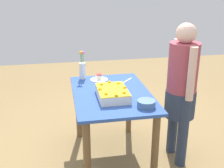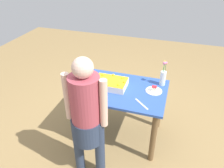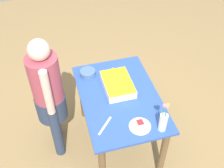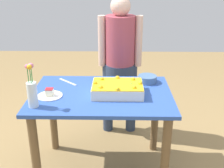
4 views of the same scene
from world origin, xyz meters
name	(u,v)px [view 1 (image 1 of 4)]	position (x,y,z in m)	size (l,w,h in m)	color
ground_plane	(112,156)	(0.00, 0.00, 0.00)	(8.00, 8.00, 0.00)	olive
dining_table	(112,106)	(0.00, 0.00, 0.62)	(1.16, 0.79, 0.77)	#2D50A1
sheet_cake	(112,93)	(-0.13, 0.02, 0.82)	(0.41, 0.29, 0.11)	white
serving_plate_with_slice	(99,79)	(0.42, 0.07, 0.79)	(0.20, 0.20, 0.07)	white
cake_knife	(127,81)	(0.32, -0.24, 0.77)	(0.23, 0.02, 0.00)	silver
flower_vase	(82,69)	(0.49, 0.25, 0.90)	(0.07, 0.07, 0.34)	silver
fruit_bowl	(146,104)	(-0.40, -0.25, 0.80)	(0.17, 0.17, 0.06)	#496B97
person_standing	(181,86)	(-0.16, -0.69, 0.85)	(0.45, 0.31, 1.49)	#2A3750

